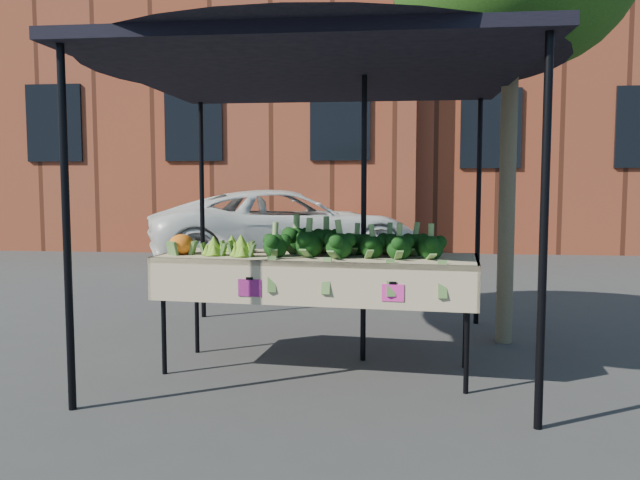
{
  "coord_description": "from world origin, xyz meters",
  "views": [
    {
      "loc": [
        0.56,
        -4.96,
        1.45
      ],
      "look_at": [
        -0.01,
        0.1,
        1.0
      ],
      "focal_mm": 36.27,
      "sensor_mm": 36.0,
      "label": 1
    }
  ],
  "objects_px": {
    "vehicle": "(286,129)",
    "street_tree": "(509,108)",
    "canopy": "(322,193)",
    "table": "(317,313)"
  },
  "relations": [
    {
      "from": "table",
      "to": "street_tree",
      "type": "distance_m",
      "value": 2.55
    },
    {
      "from": "vehicle",
      "to": "street_tree",
      "type": "distance_m",
      "value": 6.12
    },
    {
      "from": "vehicle",
      "to": "street_tree",
      "type": "bearing_deg",
      "value": -173.31
    },
    {
      "from": "canopy",
      "to": "street_tree",
      "type": "height_order",
      "value": "street_tree"
    },
    {
      "from": "table",
      "to": "vehicle",
      "type": "height_order",
      "value": "vehicle"
    },
    {
      "from": "street_tree",
      "to": "canopy",
      "type": "bearing_deg",
      "value": -157.2
    },
    {
      "from": "table",
      "to": "street_tree",
      "type": "relative_size",
      "value": 0.58
    },
    {
      "from": "canopy",
      "to": "table",
      "type": "bearing_deg",
      "value": -88.43
    },
    {
      "from": "table",
      "to": "canopy",
      "type": "distance_m",
      "value": 1.01
    },
    {
      "from": "table",
      "to": "street_tree",
      "type": "bearing_deg",
      "value": 34.51
    }
  ]
}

